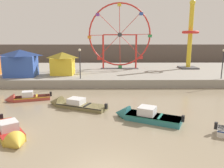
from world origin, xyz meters
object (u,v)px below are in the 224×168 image
object	(u,v)px
ferris_wheel_red_frame	(120,36)
carnival_booth_blue_tent	(21,62)
motorboat_faded_red	(24,98)
promenade_lamp_near	(223,59)
carnival_booth_yellow_awning	(63,63)
drop_tower_yellow_tower	(190,39)
motorboat_teal_painted	(141,115)
promenade_lamp_far	(80,59)
motorboat_olive_wood	(71,104)
motorboat_mustard_yellow	(11,134)

from	to	relation	value
ferris_wheel_red_frame	carnival_booth_blue_tent	bearing A→B (deg)	-152.34
motorboat_faded_red	promenade_lamp_near	xyz separation A→B (m)	(22.33, 5.86, 3.20)
carnival_booth_yellow_awning	drop_tower_yellow_tower	bearing A→B (deg)	17.48
carnival_booth_blue_tent	ferris_wheel_red_frame	bearing A→B (deg)	23.25
motorboat_teal_painted	promenade_lamp_far	distance (m)	13.23
drop_tower_yellow_tower	carnival_booth_yellow_awning	distance (m)	20.54
motorboat_faded_red	promenade_lamp_far	bearing A→B (deg)	-144.39
motorboat_olive_wood	carnival_booth_yellow_awning	distance (m)	11.85
drop_tower_yellow_tower	promenade_lamp_near	size ratio (longest dim) A/B	2.95
motorboat_mustard_yellow	promenade_lamp_far	bearing A→B (deg)	134.49
ferris_wheel_red_frame	promenade_lamp_near	distance (m)	15.53
motorboat_mustard_yellow	promenade_lamp_far	world-z (taller)	promenade_lamp_far
motorboat_teal_painted	carnival_booth_yellow_awning	world-z (taller)	carnival_booth_yellow_awning
ferris_wheel_red_frame	promenade_lamp_far	distance (m)	10.71
promenade_lamp_far	motorboat_mustard_yellow	bearing A→B (deg)	-99.82
carnival_booth_yellow_awning	ferris_wheel_red_frame	bearing A→B (deg)	36.01
motorboat_faded_red	ferris_wheel_red_frame	world-z (taller)	ferris_wheel_red_frame
promenade_lamp_near	carnival_booth_yellow_awning	bearing A→B (deg)	170.68
ferris_wheel_red_frame	promenade_lamp_far	world-z (taller)	ferris_wheel_red_frame
motorboat_faded_red	carnival_booth_blue_tent	size ratio (longest dim) A/B	1.00
ferris_wheel_red_frame	carnival_booth_blue_tent	xyz separation A→B (m)	(-13.29, -6.97, -3.39)
motorboat_teal_painted	ferris_wheel_red_frame	size ratio (longest dim) A/B	0.50
motorboat_olive_wood	promenade_lamp_near	bearing A→B (deg)	-131.81
motorboat_teal_painted	motorboat_olive_wood	xyz separation A→B (m)	(-5.88, 3.22, -0.06)
ferris_wheel_red_frame	promenade_lamp_near	world-z (taller)	ferris_wheel_red_frame
motorboat_teal_painted	ferris_wheel_red_frame	world-z (taller)	ferris_wheel_red_frame
motorboat_teal_painted	promenade_lamp_near	distance (m)	16.34
promenade_lamp_near	promenade_lamp_far	world-z (taller)	promenade_lamp_far
carnival_booth_blue_tent	promenade_lamp_far	distance (m)	8.26
motorboat_faded_red	drop_tower_yellow_tower	distance (m)	26.82
carnival_booth_yellow_awning	carnival_booth_blue_tent	xyz separation A→B (m)	(-5.23, -1.18, 0.21)
motorboat_teal_painted	ferris_wheel_red_frame	xyz separation A→B (m)	(-0.71, 20.24, 5.95)
carnival_booth_yellow_awning	carnival_booth_blue_tent	size ratio (longest dim) A/B	0.73
drop_tower_yellow_tower	promenade_lamp_far	size ratio (longest dim) A/B	2.91
motorboat_mustard_yellow	promenade_lamp_far	xyz separation A→B (m)	(2.51, 14.49, 3.18)
drop_tower_yellow_tower	carnival_booth_yellow_awning	bearing A→B (deg)	-162.88
carnival_booth_blue_tent	promenade_lamp_near	distance (m)	25.64
motorboat_olive_wood	motorboat_teal_painted	bearing A→B (deg)	175.05
motorboat_teal_painted	promenade_lamp_far	xyz separation A→B (m)	(-6.00, 11.36, 3.17)
motorboat_teal_painted	drop_tower_yellow_tower	xyz separation A→B (m)	(10.62, 20.44, 5.48)
motorboat_olive_wood	carnival_booth_yellow_awning	xyz separation A→B (m)	(-2.90, 11.24, 2.41)
promenade_lamp_near	motorboat_olive_wood	bearing A→B (deg)	-155.59
motorboat_faded_red	motorboat_olive_wood	size ratio (longest dim) A/B	0.77
drop_tower_yellow_tower	carnival_booth_blue_tent	world-z (taller)	drop_tower_yellow_tower
motorboat_teal_painted	promenade_lamp_near	bearing A→B (deg)	-109.69
motorboat_faded_red	ferris_wheel_red_frame	xyz separation A→B (m)	(10.08, 14.97, 5.99)
motorboat_faded_red	carnival_booth_blue_tent	distance (m)	9.01
motorboat_faded_red	ferris_wheel_red_frame	bearing A→B (deg)	-140.11
drop_tower_yellow_tower	carnival_booth_blue_tent	xyz separation A→B (m)	(-24.63, -7.16, -2.93)
ferris_wheel_red_frame	motorboat_faded_red	bearing A→B (deg)	-123.94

